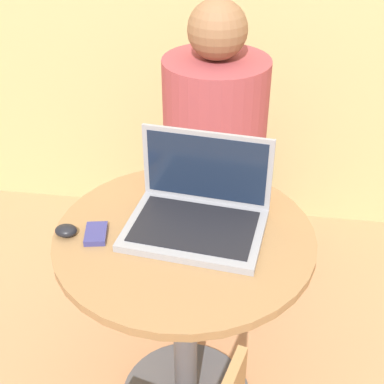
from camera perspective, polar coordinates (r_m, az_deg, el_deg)
The scene contains 5 objects.
round_table at distance 1.57m, azimuth -0.75°, elevation -10.40°, with size 0.70×0.70×0.71m.
laptop at distance 1.43m, azimuth 0.67°, elevation -1.94°, with size 0.39×0.31×0.24m.
cell_phone at distance 1.44m, azimuth -10.21°, elevation -4.40°, with size 0.07×0.10×0.02m.
computer_mouse at distance 1.45m, azimuth -13.30°, elevation -4.03°, with size 0.06×0.05×0.03m.
person_seated at distance 2.12m, azimuth 2.54°, elevation 2.00°, with size 0.37×0.58×1.17m.
Camera 1 is at (0.18, -1.11, 1.59)m, focal length 50.00 mm.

